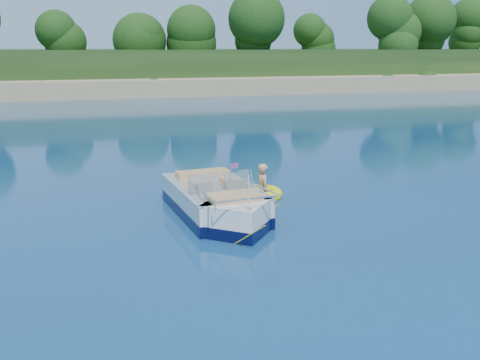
% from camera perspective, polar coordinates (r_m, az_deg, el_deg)
% --- Properties ---
extents(ground, '(160.00, 160.00, 0.00)m').
position_cam_1_polar(ground, '(13.51, 6.45, -4.14)').
color(ground, '#0B284F').
rests_on(ground, ground).
extents(shoreline, '(170.00, 59.00, 6.00)m').
position_cam_1_polar(shoreline, '(75.82, -12.85, 11.16)').
color(shoreline, tan).
rests_on(shoreline, ground).
extents(treeline, '(150.00, 7.12, 8.19)m').
position_cam_1_polar(treeline, '(53.09, -11.32, 15.14)').
color(treeline, black).
rests_on(treeline, ground).
extents(motorboat, '(2.17, 5.23, 1.74)m').
position_cam_1_polar(motorboat, '(13.46, -2.33, -2.62)').
color(motorboat, silver).
rests_on(motorboat, ground).
extents(tow_tube, '(1.65, 1.65, 0.33)m').
position_cam_1_polar(tow_tube, '(15.37, 2.22, -1.48)').
color(tow_tube, '#FFF501').
rests_on(tow_tube, ground).
extents(boy, '(0.50, 0.87, 1.62)m').
position_cam_1_polar(boy, '(15.40, 2.31, -1.79)').
color(boy, tan).
rests_on(boy, ground).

